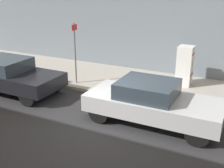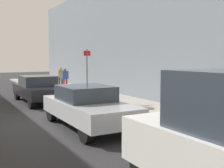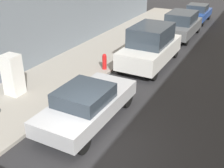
{
  "view_description": "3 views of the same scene",
  "coord_description": "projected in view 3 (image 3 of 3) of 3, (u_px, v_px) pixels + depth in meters",
  "views": [
    {
      "loc": [
        6.94,
        3.88,
        4.36
      ],
      "look_at": [
        -2.25,
        -0.71,
        0.62
      ],
      "focal_mm": 45.0,
      "sensor_mm": 36.0,
      "label": 1
    },
    {
      "loc": [
        2.78,
        9.87,
        2.31
      ],
      "look_at": [
        -2.04,
        1.27,
        1.42
      ],
      "focal_mm": 45.0,
      "sensor_mm": 36.0,
      "label": 2
    },
    {
      "loc": [
        3.71,
        -5.82,
        5.67
      ],
      "look_at": [
        -1.15,
        3.35,
        0.61
      ],
      "focal_mm": 45.0,
      "sensor_mm": 36.0,
      "label": 3
    }
  ],
  "objects": [
    {
      "name": "ground_plane",
      "position": [
        94.0,
        151.0,
        8.67
      ],
      "size": [
        80.0,
        80.0,
        0.0
      ],
      "primitive_type": "plane",
      "color": "#28282B"
    },
    {
      "name": "discarded_refrigerator",
      "position": [
        13.0,
        75.0,
        11.45
      ],
      "size": [
        0.67,
        0.63,
        1.71
      ],
      "color": "white",
      "rests_on": "sidewalk_slab"
    },
    {
      "name": "fire_hydrant",
      "position": [
        104.0,
        61.0,
        14.03
      ],
      "size": [
        0.22,
        0.22,
        0.81
      ],
      "color": "red",
      "rests_on": "sidewalk_slab"
    },
    {
      "name": "parked_sedan_silver",
      "position": [
        87.0,
        104.0,
        9.85
      ],
      "size": [
        1.82,
        4.34,
        1.4
      ],
      "color": "silver",
      "rests_on": "ground"
    },
    {
      "name": "parked_van_white",
      "position": [
        151.0,
        46.0,
        14.6
      ],
      "size": [
        1.99,
        4.62,
        2.13
      ],
      "color": "silver",
      "rests_on": "ground"
    },
    {
      "name": "parked_suv_gray",
      "position": [
        181.0,
        24.0,
        19.35
      ],
      "size": [
        1.95,
        4.46,
        1.73
      ],
      "color": "slate",
      "rests_on": "ground"
    },
    {
      "name": "parked_hatchback_blue",
      "position": [
        197.0,
        13.0,
        23.44
      ],
      "size": [
        1.71,
        3.84,
        1.46
      ],
      "color": "#23479E",
      "rests_on": "ground"
    }
  ]
}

